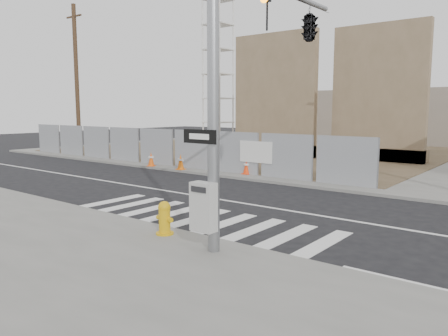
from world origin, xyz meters
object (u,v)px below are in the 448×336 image
Objects in this scene: crane_tower at (218,38)px; traffic_cone_a at (81,149)px; traffic_cone_b at (151,159)px; signal_pole at (282,46)px; traffic_cone_c at (181,162)px; traffic_cone_d at (247,167)px; fire_hydrant at (165,218)px.

crane_tower reaches higher than traffic_cone_a.
crane_tower is 23.57× the size of traffic_cone_b.
signal_pole is 0.39× the size of crane_tower.
signal_pole is at bearing -33.00° from traffic_cone_c.
traffic_cone_a reaches higher than traffic_cone_d.
signal_pole is at bearing -20.00° from traffic_cone_a.
traffic_cone_c is at bearing -58.45° from crane_tower.
crane_tower is 22.90× the size of traffic_cone_c.
fire_hydrant reaches higher than traffic_cone_c.
crane_tower is 21.80× the size of fire_hydrant.
traffic_cone_d is at bearing 12.16° from traffic_cone_c.
traffic_cone_a is 10.38m from traffic_cone_c.
traffic_cone_a is at bearing -101.94° from crane_tower.
traffic_cone_d is (5.83, 0.78, -0.02)m from traffic_cone_b.
fire_hydrant is at bearing -40.99° from traffic_cone_b.
traffic_cone_b is 2.23m from traffic_cone_c.
fire_hydrant is 10.47m from traffic_cone_d.
traffic_cone_a is (-2.49, -11.77, -8.52)m from crane_tower.
traffic_cone_b is (8.11, -1.01, -0.01)m from traffic_cone_a.
traffic_cone_a is at bearing 164.50° from fire_hydrant.
fire_hydrant reaches higher than traffic_cone_b.
traffic_cone_a is (-19.98, 7.27, -4.28)m from signal_pole.
crane_tower is at bearing 113.73° from traffic_cone_b.
traffic_cone_b is at bearing -66.27° from crane_tower.
crane_tower is 16.36m from traffic_cone_b.
traffic_cone_d is (3.60, 0.78, -0.03)m from traffic_cone_c.
crane_tower is 18.66m from traffic_cone_d.
fire_hydrant is at bearing -65.90° from traffic_cone_d.
fire_hydrant is 1.05× the size of traffic_cone_c.
crane_tower is at bearing 138.87° from fire_hydrant.
signal_pole reaches higher than fire_hydrant.
signal_pole is at bearing -27.81° from traffic_cone_b.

